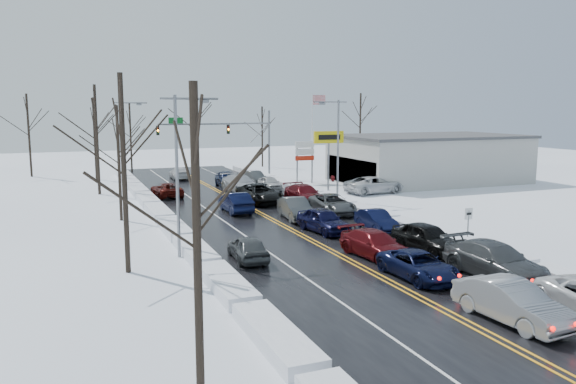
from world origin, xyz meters
name	(u,v)px	position (x,y,z in m)	size (l,w,h in m)	color
ground	(292,230)	(0.00, 0.00, 0.00)	(160.00, 160.00, 0.00)	white
road_surface	(282,225)	(0.00, 2.00, 0.01)	(14.00, 84.00, 0.01)	black
snow_bank_left	(176,234)	(-7.60, 2.00, 0.00)	(1.47, 72.00, 0.58)	silver
snow_bank_right	(374,217)	(7.60, 2.00, 0.00)	(1.47, 72.00, 0.58)	silver
traffic_signal_mast	(228,133)	(3.45, 27.99, 5.48)	(13.28, 0.39, 8.00)	slate
tires_plus_sign	(329,141)	(10.50, 15.99, 4.99)	(3.20, 0.34, 6.00)	slate
used_vehicles_sign	(305,153)	(10.50, 22.00, 3.32)	(2.20, 0.22, 4.65)	slate
speed_limit_sign	(468,220)	(8.20, -8.00, 1.63)	(0.55, 0.09, 2.35)	slate
flagpole	(313,127)	(15.17, 30.00, 5.93)	(1.87, 1.20, 10.00)	silver
dealership_building	(428,158)	(23.98, 18.00, 2.66)	(20.40, 12.40, 5.30)	#A6A5A1
streetlight_ne	(336,142)	(8.30, 10.00, 5.31)	(3.20, 0.25, 9.00)	slate
streetlight_sw	(180,163)	(-8.30, -4.00, 5.31)	(3.20, 0.25, 9.00)	slate
streetlight_nw	(126,138)	(-8.30, 24.00, 5.31)	(3.20, 0.25, 9.00)	slate
tree_left_a	(196,184)	(-11.00, -20.00, 6.29)	(3.60, 3.60, 9.00)	#2D231C
tree_left_b	(122,135)	(-11.50, -6.00, 6.99)	(4.00, 4.00, 10.00)	#2D231C
tree_left_c	(118,141)	(-10.50, 8.00, 5.94)	(3.40, 3.40, 8.50)	#2D231C
tree_left_d	(96,118)	(-11.20, 22.00, 7.33)	(4.20, 4.20, 10.50)	#2D231C
tree_left_e	(94,122)	(-10.80, 34.00, 6.64)	(3.80, 3.80, 9.50)	#2D231C
tree_far_a	(28,119)	(-18.00, 40.00, 6.99)	(4.00, 4.00, 10.00)	#2D231C
tree_far_b	(130,124)	(-6.00, 41.00, 6.29)	(3.60, 3.60, 9.00)	#2D231C
tree_far_c	(194,113)	(2.00, 39.00, 7.68)	(4.40, 4.40, 11.00)	#2D231C
tree_far_d	(262,125)	(12.00, 40.50, 5.94)	(3.40, 3.40, 8.50)	#2D231C
tree_far_e	(360,114)	(28.00, 41.00, 7.33)	(4.20, 4.20, 10.50)	#2D231C
queued_car_1	(510,322)	(1.67, -18.50, 0.00)	(1.72, 4.93, 1.62)	#999BA0
queued_car_2	(418,278)	(1.62, -12.38, 0.00)	(2.21, 4.79, 1.33)	black
queued_car_3	(375,257)	(1.68, -8.15, 0.00)	(2.06, 5.07, 1.47)	#530B0F
queued_car_4	(324,232)	(1.76, -1.28, 0.00)	(1.91, 4.75, 1.62)	black
queued_car_5	(296,219)	(1.73, 3.55, 0.00)	(1.70, 4.86, 1.60)	#404345
queued_car_6	(260,203)	(1.63, 11.41, 0.00)	(2.79, 6.05, 1.68)	black
queued_car_7	(241,192)	(1.94, 18.31, 0.00)	(2.38, 5.86, 1.70)	#A9ABB1
queued_car_8	(227,187)	(1.73, 22.41, 0.00)	(2.01, 4.98, 1.70)	black
queued_car_11	(494,277)	(5.23, -13.64, 0.00)	(2.39, 5.89, 1.71)	#3E4143
queued_car_12	(427,251)	(5.14, -8.18, 0.00)	(1.97, 4.90, 1.67)	black
queued_car_13	(376,230)	(5.37, -2.05, 0.00)	(1.47, 4.21, 1.39)	black
queued_car_14	(332,213)	(5.34, 4.67, 0.00)	(2.51, 5.45, 1.51)	#404345
queued_car_15	(304,203)	(5.26, 10.02, 0.00)	(2.22, 5.45, 1.58)	#4E0A10
queued_car_16	(270,190)	(5.20, 18.73, 0.00)	(1.61, 4.00, 1.36)	#BBBBBD
queued_car_17	(255,183)	(5.33, 23.89, 0.00)	(1.44, 4.14, 1.36)	#424547
oncoming_car_0	(236,212)	(-1.64, 7.98, 0.00)	(1.71, 4.90, 1.61)	black
oncoming_car_1	(167,197)	(-5.41, 18.06, 0.00)	(2.22, 4.81, 1.34)	#490E09
oncoming_car_2	(179,179)	(-1.72, 30.89, 0.00)	(1.96, 4.83, 1.40)	silver
oncoming_car_3	(248,260)	(-5.13, -6.09, 0.00)	(1.65, 4.09, 1.39)	#404345
parked_car_0	(374,193)	(13.90, 12.69, 0.00)	(2.78, 6.03, 1.68)	silver
parked_car_1	(386,187)	(17.13, 15.71, 0.00)	(2.17, 5.33, 1.55)	#434648
parked_car_2	(345,183)	(14.88, 20.72, 0.00)	(1.64, 4.08, 1.39)	#510A0D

